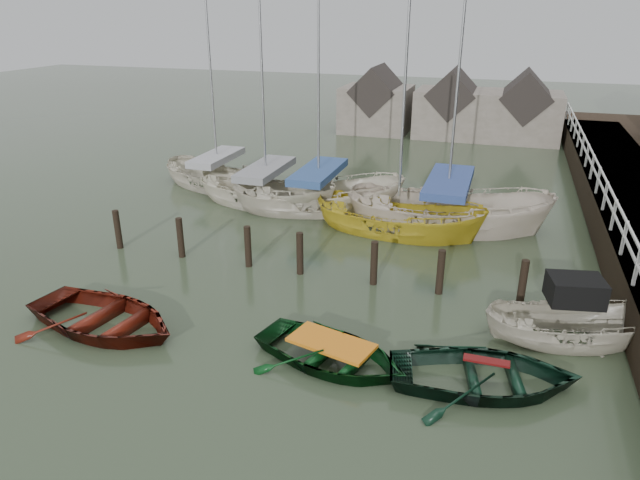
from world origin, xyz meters
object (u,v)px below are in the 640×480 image
(sailboat_a, at_px, (267,203))
(sailboat_c, at_px, (397,231))
(motorboat, at_px, (567,338))
(sailboat_b, at_px, (319,208))
(sailboat_d, at_px, (445,225))
(sailboat_e, at_px, (219,187))
(rowboat_green, at_px, (331,363))
(rowboat_dkgreen, at_px, (483,386))
(rowboat_red, at_px, (105,328))

(sailboat_a, height_order, sailboat_c, sailboat_a)
(motorboat, relative_size, sailboat_b, 0.39)
(sailboat_d, xyz_separation_m, sailboat_e, (-10.79, 1.85, 0.00))
(rowboat_green, relative_size, sailboat_a, 0.34)
(motorboat, xyz_separation_m, sailboat_d, (-3.93, 7.42, -0.04))
(rowboat_dkgreen, distance_m, sailboat_d, 10.20)
(sailboat_e, bearing_deg, sailboat_d, -80.24)
(rowboat_green, bearing_deg, sailboat_e, 52.03)
(sailboat_e, bearing_deg, rowboat_red, -146.60)
(rowboat_red, distance_m, sailboat_d, 13.07)
(rowboat_red, xyz_separation_m, sailboat_d, (7.72, 10.54, 0.06))
(rowboat_red, relative_size, rowboat_green, 1.16)
(rowboat_green, relative_size, sailboat_c, 0.34)
(motorboat, bearing_deg, rowboat_dkgreen, 131.94)
(rowboat_red, height_order, rowboat_dkgreen, rowboat_red)
(sailboat_d, bearing_deg, sailboat_c, 121.02)
(rowboat_green, xyz_separation_m, sailboat_d, (1.53, 10.19, 0.06))
(sailboat_b, distance_m, sailboat_d, 5.34)
(rowboat_red, height_order, sailboat_c, sailboat_c)
(sailboat_d, bearing_deg, sailboat_e, 77.65)
(rowboat_red, bearing_deg, sailboat_e, 23.19)
(rowboat_red, distance_m, sailboat_e, 12.77)
(sailboat_c, bearing_deg, rowboat_red, 154.79)
(sailboat_a, bearing_deg, rowboat_green, -137.03)
(motorboat, distance_m, sailboat_d, 8.39)
(rowboat_red, bearing_deg, sailboat_a, 8.98)
(rowboat_green, xyz_separation_m, rowboat_dkgreen, (3.53, 0.19, 0.00))
(rowboat_red, relative_size, sailboat_d, 0.38)
(rowboat_dkgreen, bearing_deg, rowboat_green, 80.92)
(sailboat_a, distance_m, sailboat_e, 3.49)
(sailboat_c, height_order, sailboat_d, sailboat_d)
(rowboat_green, distance_m, sailboat_e, 15.18)
(motorboat, xyz_separation_m, sailboat_b, (-9.25, 7.79, -0.04))
(rowboat_green, xyz_separation_m, sailboat_a, (-6.13, 10.48, 0.06))
(rowboat_dkgreen, bearing_deg, sailboat_a, 31.03)
(rowboat_green, distance_m, sailboat_b, 11.22)
(motorboat, height_order, sailboat_c, sailboat_c)
(sailboat_b, bearing_deg, sailboat_c, -129.17)
(motorboat, bearing_deg, rowboat_green, 105.61)
(rowboat_red, relative_size, sailboat_e, 0.43)
(rowboat_red, distance_m, rowboat_dkgreen, 9.73)
(sailboat_b, xyz_separation_m, sailboat_d, (5.32, -0.37, -0.00))
(sailboat_a, bearing_deg, rowboat_red, -167.65)
(rowboat_dkgreen, xyz_separation_m, motorboat, (1.93, 2.58, 0.10))
(sailboat_a, distance_m, sailboat_d, 7.67)
(rowboat_green, distance_m, sailboat_a, 12.14)
(sailboat_a, relative_size, sailboat_e, 1.09)
(motorboat, bearing_deg, sailboat_a, 45.06)
(rowboat_green, xyz_separation_m, motorboat, (5.46, 2.77, 0.10))
(sailboat_a, relative_size, sailboat_c, 1.01)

